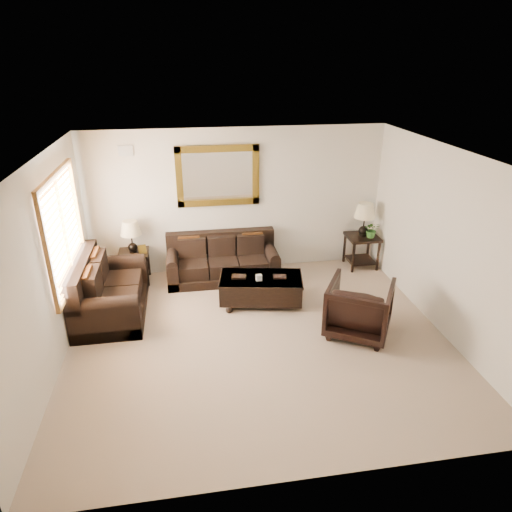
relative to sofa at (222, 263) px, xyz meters
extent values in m
cube|color=tan|center=(0.34, -2.10, -0.30)|extent=(5.50, 5.00, 0.01)
cube|color=white|center=(0.34, -2.10, 2.40)|extent=(5.50, 5.00, 0.01)
cube|color=beige|center=(0.34, 0.40, 1.05)|extent=(5.50, 0.01, 2.70)
cube|color=beige|center=(0.34, -4.60, 1.05)|extent=(5.50, 0.01, 2.70)
cube|color=beige|center=(-2.41, -2.10, 1.05)|extent=(0.01, 5.00, 2.70)
cube|color=beige|center=(3.09, -2.10, 1.05)|extent=(0.01, 5.00, 2.70)
cube|color=white|center=(-2.40, -1.20, 1.25)|extent=(0.01, 1.80, 1.50)
cube|color=brown|center=(-2.36, -1.20, 2.04)|extent=(0.06, 1.96, 0.08)
cube|color=brown|center=(-2.36, -1.20, 0.46)|extent=(0.06, 1.96, 0.08)
cube|color=brown|center=(-2.36, -2.14, 1.25)|extent=(0.06, 0.08, 1.50)
cube|color=brown|center=(-2.36, -0.26, 1.25)|extent=(0.06, 0.08, 1.50)
cube|color=brown|center=(-2.36, -1.20, 1.25)|extent=(0.05, 0.05, 1.50)
cube|color=#523810|center=(0.00, 0.37, 1.55)|extent=(1.50, 0.06, 1.10)
cube|color=white|center=(0.00, 0.38, 1.55)|extent=(1.26, 0.01, 0.86)
cube|color=#999999|center=(-1.56, 0.38, 2.05)|extent=(0.25, 0.02, 0.18)
cube|color=black|center=(0.00, -0.06, -0.22)|extent=(2.03, 0.87, 0.17)
cube|color=black|center=(0.00, 0.28, 0.32)|extent=(2.03, 0.20, 0.41)
cube|color=black|center=(-0.54, -0.07, -0.01)|extent=(0.52, 0.72, 0.25)
cube|color=black|center=(0.00, -0.07, -0.01)|extent=(0.52, 0.72, 0.25)
cube|color=black|center=(0.54, -0.07, -0.01)|extent=(0.52, 0.72, 0.25)
cube|color=black|center=(-0.91, -0.06, -0.06)|extent=(0.20, 0.87, 0.49)
cylinder|color=black|center=(-0.91, -0.06, 0.19)|extent=(0.20, 0.86, 0.20)
cube|color=black|center=(0.91, -0.06, -0.06)|extent=(0.20, 0.87, 0.49)
cylinder|color=black|center=(0.91, -0.06, 0.19)|extent=(0.20, 0.86, 0.20)
cube|color=#572A0B|center=(-0.59, 0.11, 0.32)|extent=(0.39, 0.17, 0.40)
cube|color=#572A0B|center=(0.59, 0.11, 0.32)|extent=(0.39, 0.17, 0.40)
cube|color=black|center=(-1.88, -1.02, -0.20)|extent=(1.03, 1.73, 0.19)
cube|color=black|center=(-2.27, -1.02, 0.43)|extent=(0.24, 1.73, 0.49)
cube|color=black|center=(-1.86, -1.33, 0.04)|extent=(0.84, 0.60, 0.29)
cube|color=black|center=(-1.86, -0.70, 0.04)|extent=(0.84, 0.60, 0.29)
cube|color=black|center=(-1.88, -1.76, -0.01)|extent=(1.03, 0.24, 0.57)
cylinder|color=black|center=(-1.88, -1.76, 0.27)|extent=(1.01, 0.24, 0.24)
cube|color=black|center=(-1.88, -0.27, -0.01)|extent=(1.03, 0.24, 0.57)
cylinder|color=black|center=(-1.88, -0.27, 0.27)|extent=(1.01, 0.24, 0.24)
cube|color=#572A0B|center=(-2.07, -1.39, 0.42)|extent=(0.20, 0.45, 0.47)
cube|color=#572A0B|center=(-2.07, -0.65, 0.42)|extent=(0.20, 0.45, 0.47)
cube|color=black|center=(-1.60, 0.09, 0.26)|extent=(0.54, 0.54, 0.05)
cube|color=black|center=(-1.60, 0.09, -0.18)|extent=(0.46, 0.46, 0.03)
cylinder|color=black|center=(-1.83, -0.14, -0.03)|extent=(0.05, 0.05, 0.54)
cylinder|color=black|center=(-1.37, -0.14, -0.03)|extent=(0.05, 0.05, 0.54)
cylinder|color=black|center=(-1.83, 0.32, -0.03)|extent=(0.05, 0.05, 0.54)
cylinder|color=black|center=(-1.37, 0.32, -0.03)|extent=(0.05, 0.05, 0.54)
sphere|color=black|center=(-1.60, 0.09, 0.38)|extent=(0.17, 0.17, 0.17)
cylinder|color=black|center=(-1.60, 0.09, 0.56)|extent=(0.02, 0.02, 0.35)
cone|color=tan|center=(-1.60, 0.09, 0.75)|extent=(0.37, 0.37, 0.25)
cube|color=#523810|center=(-1.42, 0.00, 0.37)|extent=(0.15, 0.10, 0.17)
cube|color=black|center=(2.74, 0.07, 0.31)|extent=(0.59, 0.59, 0.05)
cube|color=black|center=(2.74, 0.07, -0.17)|extent=(0.50, 0.50, 0.03)
cylinder|color=black|center=(2.49, -0.18, -0.01)|extent=(0.05, 0.05, 0.59)
cylinder|color=black|center=(2.99, -0.18, -0.01)|extent=(0.05, 0.05, 0.59)
cylinder|color=black|center=(2.49, 0.32, -0.01)|extent=(0.05, 0.05, 0.59)
cylinder|color=black|center=(2.99, 0.32, -0.01)|extent=(0.05, 0.05, 0.59)
sphere|color=black|center=(2.74, 0.07, 0.45)|extent=(0.18, 0.18, 0.18)
cylinder|color=black|center=(2.74, 0.07, 0.64)|extent=(0.03, 0.03, 0.38)
cone|color=tan|center=(2.74, 0.07, 0.85)|extent=(0.41, 0.41, 0.28)
sphere|color=black|center=(-0.02, -1.30, -0.25)|extent=(0.12, 0.12, 0.12)
sphere|color=black|center=(1.12, -1.30, -0.25)|extent=(0.12, 0.12, 0.12)
sphere|color=black|center=(-0.02, -0.78, -0.25)|extent=(0.12, 0.12, 0.12)
sphere|color=black|center=(1.12, -0.78, -0.25)|extent=(0.12, 0.12, 0.12)
cube|color=black|center=(0.55, -1.04, -0.02)|extent=(1.45, 0.95, 0.38)
cube|color=black|center=(0.55, -1.04, 0.14)|extent=(1.48, 0.97, 0.04)
cube|color=black|center=(0.19, -0.99, 0.18)|extent=(0.25, 0.19, 0.03)
cube|color=black|center=(0.86, -1.09, 0.18)|extent=(0.23, 0.18, 0.03)
cube|color=white|center=(0.50, -1.14, 0.22)|extent=(0.10, 0.07, 0.10)
imported|color=black|center=(1.83, -2.18, 0.16)|extent=(1.20, 1.18, 0.92)
imported|color=#29561D|center=(2.87, -0.04, 0.46)|extent=(0.37, 0.39, 0.25)
camera|label=1|loc=(-0.61, -7.71, 3.57)|focal=32.00mm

